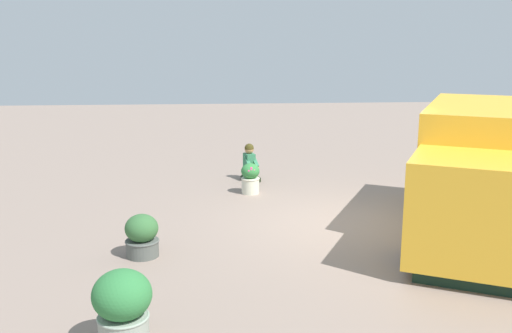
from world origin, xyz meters
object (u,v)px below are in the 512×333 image
(planter_flowering_side, at_px, (250,178))
(planter_flowering_far, at_px, (123,306))
(person_customer, at_px, (250,165))
(planter_flowering_near, at_px, (142,236))
(food_truck, at_px, (484,176))

(planter_flowering_side, bearing_deg, planter_flowering_far, -106.14)
(person_customer, xyz_separation_m, planter_flowering_near, (-2.09, -5.03, -0.02))
(planter_flowering_far, height_order, planter_flowering_side, planter_flowering_far)
(food_truck, bearing_deg, planter_flowering_far, -149.69)
(planter_flowering_far, xyz_separation_m, planter_flowering_side, (1.91, 6.59, -0.13))
(planter_flowering_near, bearing_deg, planter_flowering_side, 61.67)
(food_truck, relative_size, planter_flowering_near, 7.79)
(person_customer, distance_m, planter_flowering_near, 5.44)
(food_truck, bearing_deg, person_customer, 131.51)
(planter_flowering_near, bearing_deg, person_customer, 67.47)
(food_truck, relative_size, person_customer, 6.05)
(food_truck, height_order, planter_flowering_near, food_truck)
(person_customer, relative_size, planter_flowering_far, 0.98)
(person_customer, bearing_deg, food_truck, -48.49)
(food_truck, xyz_separation_m, person_customer, (-3.92, 4.42, -0.74))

